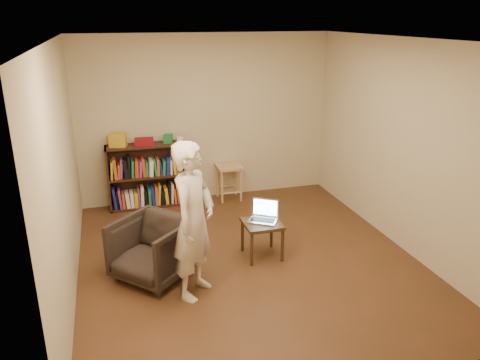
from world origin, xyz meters
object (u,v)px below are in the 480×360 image
object	(u,v)px
stool	(229,172)
laptop	(264,215)
armchair	(152,249)
bookshelf	(148,179)
person	(194,221)
side_table	(262,228)

from	to	relation	value
stool	laptop	xyz separation A→B (m)	(-0.06, -1.91, 0.06)
armchair	bookshelf	bearing A→B (deg)	132.12
bookshelf	person	bearing A→B (deg)	-84.85
laptop	stool	bearing A→B (deg)	120.61
bookshelf	laptop	distance (m)	2.33
stool	person	size ratio (longest dim) A/B	0.34
bookshelf	laptop	size ratio (longest dim) A/B	2.88
person	stool	bearing A→B (deg)	14.69
laptop	side_table	bearing A→B (deg)	-90.62
armchair	laptop	world-z (taller)	laptop
bookshelf	side_table	size ratio (longest dim) A/B	2.61
stool	side_table	bearing A→B (deg)	-93.05
stool	armchair	size ratio (longest dim) A/B	0.74
bookshelf	stool	xyz separation A→B (m)	(1.29, -0.06, 0.02)
armchair	side_table	xyz separation A→B (m)	(1.35, 0.12, 0.03)
stool	person	distance (m)	2.79
laptop	person	distance (m)	1.22
bookshelf	person	size ratio (longest dim) A/B	0.71
stool	armchair	xyz separation A→B (m)	(-1.45, -2.10, -0.11)
bookshelf	laptop	world-z (taller)	bookshelf
bookshelf	stool	size ratio (longest dim) A/B	2.09
bookshelf	side_table	bearing A→B (deg)	-59.93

